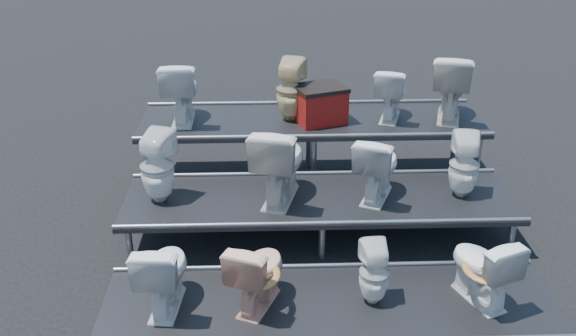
{
  "coord_description": "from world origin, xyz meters",
  "views": [
    {
      "loc": [
        -0.55,
        -6.1,
        3.76
      ],
      "look_at": [
        -0.33,
        0.1,
        0.77
      ],
      "focal_mm": 40.0,
      "sensor_mm": 36.0,
      "label": 1
    }
  ],
  "objects_px": {
    "toilet_11": "(451,86)",
    "red_crate": "(320,106)",
    "toilet_2": "(374,273)",
    "toilet_8": "(181,91)",
    "toilet_7": "(464,165)",
    "toilet_6": "(377,166)",
    "toilet_3": "(482,267)",
    "toilet_10": "(391,93)",
    "toilet_9": "(290,90)",
    "toilet_1": "(258,272)",
    "toilet_4": "(157,167)",
    "toilet_5": "(280,162)",
    "toilet_0": "(164,272)"
  },
  "relations": [
    {
      "from": "toilet_1",
      "to": "toilet_6",
      "type": "height_order",
      "value": "toilet_6"
    },
    {
      "from": "toilet_7",
      "to": "toilet_9",
      "type": "distance_m",
      "value": 2.27
    },
    {
      "from": "toilet_2",
      "to": "toilet_8",
      "type": "bearing_deg",
      "value": -57.32
    },
    {
      "from": "toilet_6",
      "to": "red_crate",
      "type": "height_order",
      "value": "red_crate"
    },
    {
      "from": "toilet_6",
      "to": "toilet_8",
      "type": "distance_m",
      "value": 2.59
    },
    {
      "from": "toilet_7",
      "to": "toilet_0",
      "type": "bearing_deg",
      "value": 34.62
    },
    {
      "from": "toilet_0",
      "to": "toilet_11",
      "type": "distance_m",
      "value": 4.21
    },
    {
      "from": "toilet_4",
      "to": "toilet_10",
      "type": "bearing_deg",
      "value": -133.47
    },
    {
      "from": "toilet_1",
      "to": "toilet_4",
      "type": "height_order",
      "value": "toilet_4"
    },
    {
      "from": "toilet_5",
      "to": "toilet_7",
      "type": "relative_size",
      "value": 1.2
    },
    {
      "from": "toilet_2",
      "to": "toilet_5",
      "type": "height_order",
      "value": "toilet_5"
    },
    {
      "from": "toilet_4",
      "to": "toilet_5",
      "type": "bearing_deg",
      "value": -159.38
    },
    {
      "from": "toilet_4",
      "to": "red_crate",
      "type": "height_order",
      "value": "red_crate"
    },
    {
      "from": "toilet_5",
      "to": "toilet_11",
      "type": "relative_size",
      "value": 1.05
    },
    {
      "from": "toilet_1",
      "to": "toilet_10",
      "type": "relative_size",
      "value": 1.07
    },
    {
      "from": "toilet_0",
      "to": "toilet_4",
      "type": "xyz_separation_m",
      "value": [
        -0.21,
        1.3,
        0.43
      ]
    },
    {
      "from": "toilet_3",
      "to": "toilet_9",
      "type": "distance_m",
      "value": 3.19
    },
    {
      "from": "toilet_6",
      "to": "toilet_11",
      "type": "relative_size",
      "value": 0.88
    },
    {
      "from": "toilet_10",
      "to": "toilet_4",
      "type": "bearing_deg",
      "value": 43.38
    },
    {
      "from": "toilet_11",
      "to": "red_crate",
      "type": "xyz_separation_m",
      "value": [
        -1.61,
        -0.09,
        -0.21
      ]
    },
    {
      "from": "toilet_2",
      "to": "red_crate",
      "type": "height_order",
      "value": "red_crate"
    },
    {
      "from": "toilet_7",
      "to": "toilet_10",
      "type": "relative_size",
      "value": 1.09
    },
    {
      "from": "toilet_5",
      "to": "toilet_7",
      "type": "bearing_deg",
      "value": -164.73
    },
    {
      "from": "toilet_2",
      "to": "toilet_4",
      "type": "xyz_separation_m",
      "value": [
        -2.11,
        1.3,
        0.48
      ]
    },
    {
      "from": "toilet_5",
      "to": "toilet_7",
      "type": "xyz_separation_m",
      "value": [
        1.97,
        0.0,
        -0.07
      ]
    },
    {
      "from": "toilet_2",
      "to": "toilet_6",
      "type": "bearing_deg",
      "value": -103.95
    },
    {
      "from": "toilet_2",
      "to": "toilet_6",
      "type": "xyz_separation_m",
      "value": [
        0.21,
        1.3,
        0.46
      ]
    },
    {
      "from": "toilet_9",
      "to": "red_crate",
      "type": "xyz_separation_m",
      "value": [
        0.36,
        -0.09,
        -0.18
      ]
    },
    {
      "from": "toilet_7",
      "to": "red_crate",
      "type": "relative_size",
      "value": 1.28
    },
    {
      "from": "toilet_0",
      "to": "toilet_4",
      "type": "distance_m",
      "value": 1.38
    },
    {
      "from": "toilet_8",
      "to": "red_crate",
      "type": "xyz_separation_m",
      "value": [
        1.68,
        -0.09,
        -0.18
      ]
    },
    {
      "from": "toilet_5",
      "to": "toilet_11",
      "type": "distance_m",
      "value": 2.52
    },
    {
      "from": "toilet_3",
      "to": "toilet_7",
      "type": "height_order",
      "value": "toilet_7"
    },
    {
      "from": "toilet_5",
      "to": "toilet_6",
      "type": "relative_size",
      "value": 1.18
    },
    {
      "from": "toilet_11",
      "to": "toilet_10",
      "type": "bearing_deg",
      "value": 16.26
    },
    {
      "from": "toilet_2",
      "to": "toilet_4",
      "type": "distance_m",
      "value": 2.53
    },
    {
      "from": "toilet_2",
      "to": "toilet_7",
      "type": "height_order",
      "value": "toilet_7"
    },
    {
      "from": "toilet_8",
      "to": "toilet_9",
      "type": "xyz_separation_m",
      "value": [
        1.33,
        0.0,
        -0.0
      ]
    },
    {
      "from": "toilet_1",
      "to": "toilet_4",
      "type": "distance_m",
      "value": 1.73
    },
    {
      "from": "toilet_8",
      "to": "red_crate",
      "type": "distance_m",
      "value": 1.69
    },
    {
      "from": "toilet_2",
      "to": "toilet_5",
      "type": "distance_m",
      "value": 1.63
    },
    {
      "from": "toilet_7",
      "to": "toilet_10",
      "type": "distance_m",
      "value": 1.47
    },
    {
      "from": "toilet_1",
      "to": "toilet_8",
      "type": "distance_m",
      "value": 2.88
    },
    {
      "from": "toilet_3",
      "to": "toilet_10",
      "type": "relative_size",
      "value": 1.08
    },
    {
      "from": "toilet_4",
      "to": "toilet_7",
      "type": "bearing_deg",
      "value": -159.38
    },
    {
      "from": "toilet_6",
      "to": "toilet_7",
      "type": "height_order",
      "value": "toilet_6"
    },
    {
      "from": "toilet_7",
      "to": "toilet_1",
      "type": "bearing_deg",
      "value": 42.04
    },
    {
      "from": "toilet_4",
      "to": "toilet_9",
      "type": "xyz_separation_m",
      "value": [
        1.45,
        1.3,
        0.39
      ]
    },
    {
      "from": "toilet_10",
      "to": "red_crate",
      "type": "relative_size",
      "value": 1.17
    },
    {
      "from": "toilet_2",
      "to": "toilet_3",
      "type": "height_order",
      "value": "toilet_3"
    }
  ]
}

